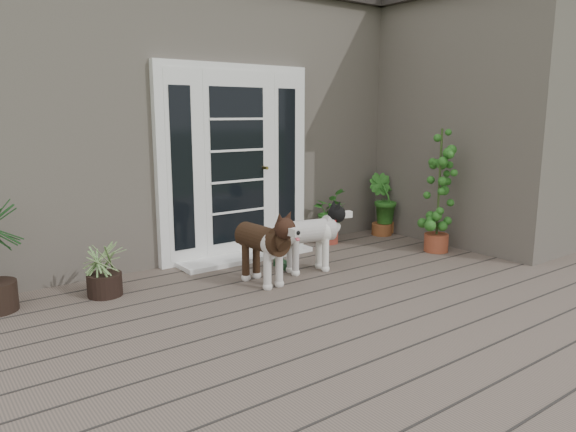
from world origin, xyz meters
TOP-DOWN VIEW (x-y plane):
  - deck at (0.00, 0.40)m, footprint 6.20×4.60m
  - house_main at (0.00, 4.65)m, footprint 7.40×4.00m
  - roof_main at (0.00, 4.65)m, footprint 7.60×4.20m
  - house_wing at (2.90, 1.50)m, footprint 1.60×2.40m
  - door_unit at (-0.20, 2.60)m, footprint 1.90×0.14m
  - door_step at (-0.20, 2.40)m, footprint 1.60×0.40m
  - brindle_dog at (-0.56, 1.54)m, footprint 0.37×0.80m
  - white_dog at (0.04, 1.59)m, footprint 0.80×0.46m
  - spider_plant at (-1.89, 2.11)m, footprint 0.63×0.63m
  - herb_a at (1.02, 2.40)m, footprint 0.66×0.66m
  - herb_b at (1.91, 2.33)m, footprint 0.56×0.56m
  - herb_c at (2.20, 2.40)m, footprint 0.43×0.43m
  - sapling at (1.78, 1.33)m, footprint 0.46×0.46m
  - clog_left at (-0.08, 1.84)m, footprint 0.15×0.31m
  - clog_right at (0.37, 2.38)m, footprint 0.24×0.36m

SIDE VIEW (x-z plane):
  - deck at x=0.00m, z-range 0.00..0.12m
  - door_step at x=-0.20m, z-range 0.12..0.17m
  - clog_left at x=-0.08m, z-range 0.12..0.21m
  - clog_right at x=0.37m, z-range 0.12..0.22m
  - spider_plant at x=-1.89m, z-range 0.12..0.67m
  - herb_a at x=1.02m, z-range 0.12..0.72m
  - herb_b at x=1.91m, z-range 0.12..0.73m
  - white_dog at x=0.04m, z-range 0.12..0.75m
  - herb_c at x=2.20m, z-range 0.12..0.75m
  - brindle_dog at x=-0.56m, z-range 0.12..0.77m
  - sapling at x=1.78m, z-range 0.12..1.62m
  - door_unit at x=-0.20m, z-range 0.12..2.27m
  - house_main at x=0.00m, z-range 0.00..3.10m
  - house_wing at x=2.90m, z-range 0.00..3.10m
  - roof_main at x=0.00m, z-range 3.10..3.30m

